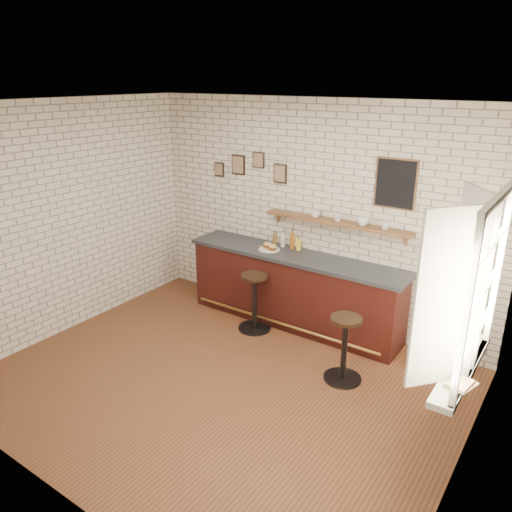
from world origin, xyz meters
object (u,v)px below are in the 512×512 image
(shelf_cup_d, at_px, (385,226))
(book_lower, at_px, (451,380))
(bitters_bottle_white, at_px, (283,240))
(shelf_cup_a, at_px, (315,214))
(bitters_bottle_amber, at_px, (292,241))
(bitters_bottle_brown, at_px, (275,239))
(sandwich_plate, at_px, (269,249))
(ciabatta_sandwich, at_px, (270,246))
(shelf_cup_c, at_px, (363,222))
(condiment_bottle_yellow, at_px, (299,244))
(shelf_cup_b, at_px, (338,218))
(bar_stool_left, at_px, (254,300))
(book_upper, at_px, (450,379))
(bar_stool_right, at_px, (344,347))
(bar_counter, at_px, (294,289))

(shelf_cup_d, distance_m, book_lower, 2.39)
(bitters_bottle_white, bearing_deg, shelf_cup_a, 2.43)
(shelf_cup_a, bearing_deg, bitters_bottle_amber, -177.14)
(bitters_bottle_brown, bearing_deg, sandwich_plate, -76.41)
(ciabatta_sandwich, bearing_deg, shelf_cup_c, 11.40)
(condiment_bottle_yellow, xyz_separation_m, book_lower, (2.50, -1.87, -0.15))
(condiment_bottle_yellow, bearing_deg, shelf_cup_b, 2.11)
(bar_stool_left, height_order, book_lower, book_lower)
(bitters_bottle_brown, relative_size, book_upper, 0.94)
(bar_stool_right, bearing_deg, bitters_bottle_brown, 146.76)
(bitters_bottle_white, bearing_deg, shelf_cup_c, 1.01)
(sandwich_plate, xyz_separation_m, book_upper, (2.83, -1.67, -0.06))
(condiment_bottle_yellow, height_order, book_upper, condiment_bottle_yellow)
(bar_counter, bearing_deg, shelf_cup_a, 49.46)
(ciabatta_sandwich, relative_size, shelf_cup_d, 2.43)
(shelf_cup_a, bearing_deg, book_lower, -40.39)
(sandwich_plate, xyz_separation_m, shelf_cup_a, (0.55, 0.24, 0.53))
(bar_stool_left, bearing_deg, ciabatta_sandwich, 93.90)
(condiment_bottle_yellow, bearing_deg, shelf_cup_d, 0.98)
(condiment_bottle_yellow, xyz_separation_m, bar_stool_left, (-0.29, -0.63, -0.66))
(bitters_bottle_white, relative_size, shelf_cup_b, 2.20)
(ciabatta_sandwich, distance_m, bar_stool_left, 0.76)
(bitters_bottle_brown, xyz_separation_m, condiment_bottle_yellow, (0.38, -0.00, -0.00))
(book_lower, bearing_deg, bar_counter, 161.63)
(condiment_bottle_yellow, height_order, shelf_cup_d, shelf_cup_d)
(shelf_cup_c, bearing_deg, bar_counter, 101.18)
(shelf_cup_a, bearing_deg, ciabatta_sandwich, -156.56)
(bar_stool_left, xyz_separation_m, shelf_cup_c, (1.17, 0.65, 1.13))
(bitters_bottle_brown, distance_m, book_upper, 3.45)
(shelf_cup_b, bearing_deg, book_lower, -81.16)
(shelf_cup_c, height_order, book_upper, shelf_cup_c)
(bar_counter, bearing_deg, shelf_cup_c, 13.54)
(bar_counter, xyz_separation_m, bitters_bottle_amber, (-0.15, 0.18, 0.62))
(bar_counter, distance_m, condiment_bottle_yellow, 0.61)
(bitters_bottle_amber, distance_m, shelf_cup_c, 1.07)
(bitters_bottle_amber, bearing_deg, bar_stool_right, -38.57)
(bitters_bottle_brown, xyz_separation_m, shelf_cup_c, (1.27, 0.02, 0.46))
(shelf_cup_d, xyz_separation_m, book_lower, (1.33, -1.89, -0.61))
(bar_stool_right, bearing_deg, bitters_bottle_white, 144.48)
(bar_counter, relative_size, book_lower, 12.86)
(shelf_cup_b, bearing_deg, shelf_cup_c, -37.15)
(bitters_bottle_white, xyz_separation_m, shelf_cup_a, (0.47, 0.02, 0.44))
(ciabatta_sandwich, bearing_deg, bar_stool_right, -28.28)
(shelf_cup_c, bearing_deg, ciabatta_sandwich, 99.04)
(bar_stool_right, relative_size, book_upper, 3.59)
(ciabatta_sandwich, xyz_separation_m, bitters_bottle_brown, (-0.06, 0.22, 0.03))
(bitters_bottle_brown, xyz_separation_m, shelf_cup_a, (0.60, 0.02, 0.45))
(condiment_bottle_yellow, distance_m, bar_stool_left, 0.96)
(sandwich_plate, xyz_separation_m, bar_stool_right, (1.54, -0.82, -0.60))
(bitters_bottle_white, distance_m, shelf_cup_b, 0.91)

